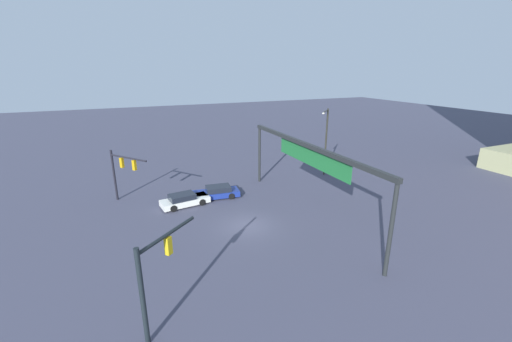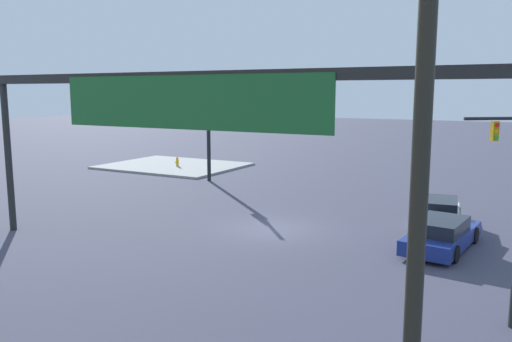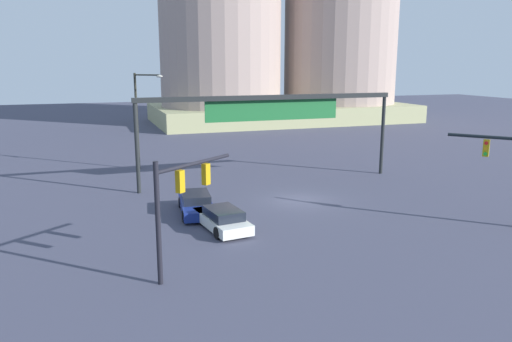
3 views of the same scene
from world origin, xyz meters
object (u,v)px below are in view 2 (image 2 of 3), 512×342
(sedan_car_approaching, at_px, (441,234))
(sedan_car_waiting_far, at_px, (438,214))
(streetlamp_curved_arm, at_px, (402,195))
(traffic_signal_near_corner, at_px, (210,131))
(fire_hydrant_on_curb, at_px, (177,162))

(sedan_car_approaching, relative_size, sedan_car_waiting_far, 1.03)
(streetlamp_curved_arm, bearing_deg, traffic_signal_near_corner, -5.02)
(traffic_signal_near_corner, bearing_deg, sedan_car_waiting_far, 33.27)
(sedan_car_waiting_far, height_order, fire_hydrant_on_curb, sedan_car_waiting_far)
(streetlamp_curved_arm, bearing_deg, sedan_car_approaching, -36.82)
(streetlamp_curved_arm, distance_m, sedan_car_approaching, 14.85)
(streetlamp_curved_arm, height_order, sedan_car_approaching, streetlamp_curved_arm)
(streetlamp_curved_arm, xyz_separation_m, fire_hydrant_on_curb, (23.42, -26.37, -4.28))
(sedan_car_waiting_far, relative_size, fire_hydrant_on_curb, 6.68)
(traffic_signal_near_corner, height_order, streetlamp_curved_arm, streetlamp_curved_arm)
(sedan_car_approaching, xyz_separation_m, fire_hydrant_on_curb, (21.81, -12.21, -0.09))
(fire_hydrant_on_curb, bearing_deg, streetlamp_curved_arm, 131.61)
(streetlamp_curved_arm, xyz_separation_m, sedan_car_waiting_far, (2.30, -17.57, -4.19))
(sedan_car_waiting_far, bearing_deg, streetlamp_curved_arm, -0.23)
(sedan_car_waiting_far, bearing_deg, sedan_car_approaching, 3.78)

